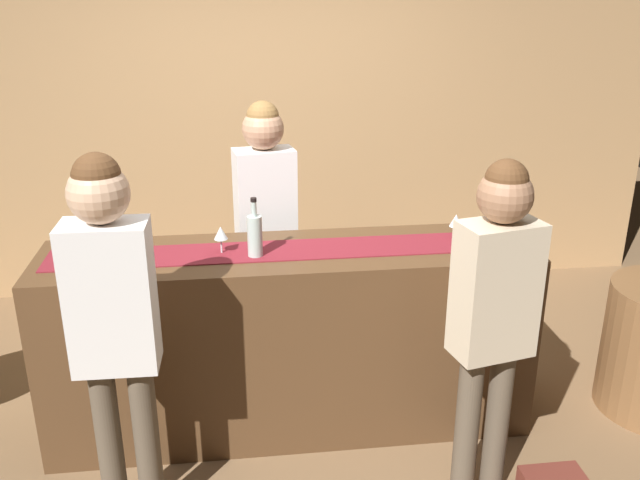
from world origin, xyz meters
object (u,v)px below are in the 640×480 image
object	(u,v)px
wine_bottle_green	(95,231)
wine_bottle_clear	(255,235)
customer_browsing	(112,310)
customer_sipping	(494,303)
wine_glass_far_end	(495,219)
bartender	(265,212)
wine_glass_near_customer	(221,234)
wine_glass_mid_counter	(456,221)

from	to	relation	value
wine_bottle_green	wine_bottle_clear	distance (m)	0.80
customer_browsing	customer_sipping	bearing A→B (deg)	-0.12
wine_bottle_green	wine_glass_far_end	xyz separation A→B (m)	(2.05, -0.05, -0.01)
wine_bottle_green	bartender	distance (m)	1.00
wine_bottle_green	wine_glass_near_customer	xyz separation A→B (m)	(0.62, -0.10, -0.01)
wine_glass_mid_counter	wine_glass_far_end	xyz separation A→B (m)	(0.22, 0.01, 0.00)
wine_bottle_green	customer_sipping	bearing A→B (deg)	-23.54
wine_glass_far_end	bartender	size ratio (longest dim) A/B	0.09
wine_glass_mid_counter	wine_glass_far_end	world-z (taller)	same
wine_bottle_clear	wine_glass_near_customer	xyz separation A→B (m)	(-0.17, 0.06, -0.01)
wine_bottle_green	wine_glass_far_end	size ratio (longest dim) A/B	2.10
wine_bottle_green	customer_sipping	world-z (taller)	customer_sipping
wine_bottle_clear	bartender	bearing A→B (deg)	82.77
wine_glass_far_end	customer_sipping	size ratio (longest dim) A/B	0.09
wine_bottle_green	wine_glass_far_end	world-z (taller)	wine_bottle_green
wine_bottle_green	customer_sipping	distance (m)	1.95
wine_glass_near_customer	wine_glass_far_end	world-z (taller)	same
wine_glass_far_end	customer_browsing	bearing A→B (deg)	-159.48
customer_sipping	customer_browsing	world-z (taller)	customer_browsing
wine_bottle_green	customer_browsing	distance (m)	0.77
bartender	wine_glass_mid_counter	bearing A→B (deg)	141.56
bartender	customer_browsing	size ratio (longest dim) A/B	0.99
customer_sipping	bartender	bearing A→B (deg)	113.68
wine_glass_near_customer	wine_glass_far_end	size ratio (longest dim) A/B	1.00
bartender	customer_browsing	world-z (taller)	customer_browsing
customer_sipping	wine_glass_near_customer	bearing A→B (deg)	137.31
wine_glass_mid_counter	customer_sipping	size ratio (longest dim) A/B	0.09
wine_bottle_green	wine_bottle_clear	xyz separation A→B (m)	(0.79, -0.16, 0.00)
wine_glass_mid_counter	wine_glass_near_customer	bearing A→B (deg)	-178.35
wine_bottle_green	customer_sipping	xyz separation A→B (m)	(1.78, -0.78, -0.13)
wine_bottle_green	wine_glass_far_end	bearing A→B (deg)	-1.34
wine_glass_mid_counter	customer_sipping	bearing A→B (deg)	-94.01
wine_glass_far_end	wine_glass_mid_counter	bearing A→B (deg)	-176.59
wine_glass_mid_counter	bartender	distance (m)	1.11
wine_glass_mid_counter	customer_sipping	distance (m)	0.73
wine_glass_mid_counter	customer_browsing	world-z (taller)	customer_browsing
wine_bottle_clear	customer_sipping	distance (m)	1.18
bartender	customer_browsing	distance (m)	1.40
bartender	customer_sipping	distance (m)	1.55
wine_bottle_green	customer_browsing	xyz separation A→B (m)	(0.19, -0.74, -0.08)
wine_bottle_green	bartender	bearing A→B (deg)	29.07
wine_bottle_green	wine_glass_mid_counter	world-z (taller)	wine_bottle_green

